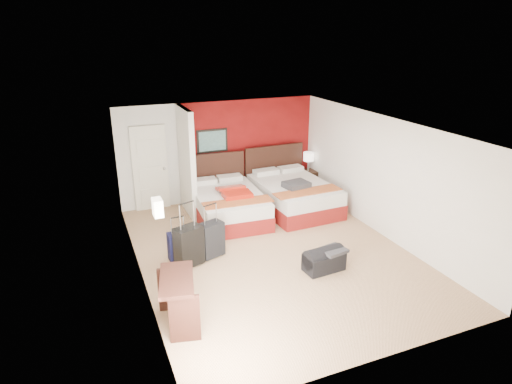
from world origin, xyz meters
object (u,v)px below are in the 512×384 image
bed_right (294,196)px  table_lamp (308,162)px  duffel_bag (324,261)px  suitcase_charcoal (211,241)px  red_suitcase_open (234,192)px  desk (178,301)px  bed_left (229,206)px  suitcase_black (189,247)px  suitcase_navy (179,247)px  nightstand (308,181)px

bed_right → table_lamp: bearing=44.5°
duffel_bag → suitcase_charcoal: bearing=139.2°
red_suitcase_open → desk: desk is taller
red_suitcase_open → bed_right: bearing=5.3°
bed_left → suitcase_black: bearing=-124.6°
bed_right → suitcase_charcoal: 2.97m
suitcase_black → duffel_bag: suitcase_black is taller
red_suitcase_open → desk: size_ratio=0.91×
bed_right → table_lamp: (0.91, 0.97, 0.50)m
red_suitcase_open → suitcase_navy: red_suitcase_open is taller
suitcase_black → desk: (-0.58, -1.65, 0.03)m
red_suitcase_open → suitcase_navy: size_ratio=1.59×
suitcase_navy → bed_left: bearing=41.9°
red_suitcase_open → desk: 3.90m
duffel_bag → suitcase_black: bearing=149.1°
bed_right → table_lamp: 1.42m
bed_right → suitcase_navy: bed_right is taller
suitcase_black → bed_right: bearing=9.6°
bed_left → red_suitcase_open: 0.40m
bed_right → suitcase_black: 3.47m
bed_left → suitcase_black: suitcase_black is taller
nightstand → suitcase_black: bearing=-142.3°
table_lamp → desk: (-4.51, -4.33, -0.44)m
bed_left → desk: desk is taller
suitcase_black → desk: 1.75m
red_suitcase_open → nightstand: red_suitcase_open is taller
bed_right → suitcase_navy: size_ratio=4.10×
nightstand → suitcase_charcoal: bearing=-140.6°
table_lamp → suitcase_black: bearing=-145.8°
bed_left → suitcase_charcoal: size_ratio=3.15×
bed_right → red_suitcase_open: bearing=179.9°
nightstand → suitcase_black: suitcase_black is taller
bed_right → desk: (-3.60, -3.36, 0.06)m
suitcase_charcoal → suitcase_navy: 0.62m
table_lamp → suitcase_navy: (-4.06, -2.42, -0.57)m
suitcase_charcoal → duffel_bag: size_ratio=0.92×
nightstand → duffel_bag: bearing=-111.1°
duffel_bag → bed_right: bearing=69.3°
suitcase_black → bed_left: bearing=32.1°
bed_right → red_suitcase_open: red_suitcase_open is taller
table_lamp → suitcase_charcoal: size_ratio=0.74×
table_lamp → nightstand: bearing=0.0°
table_lamp → suitcase_charcoal: 4.29m
nightstand → suitcase_black: 4.76m
nightstand → bed_left: bearing=-156.7°
suitcase_black → table_lamp: bearing=14.4°
desk → bed_right: bearing=56.0°
table_lamp → duffel_bag: bearing=-114.6°
bed_right → suitcase_charcoal: size_ratio=3.33×
red_suitcase_open → table_lamp: 2.67m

